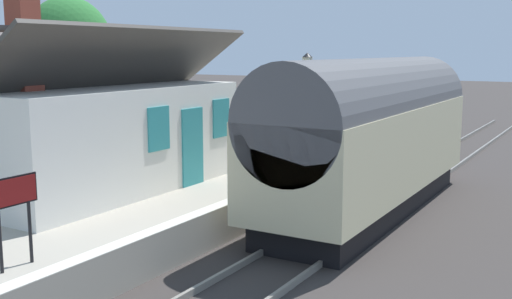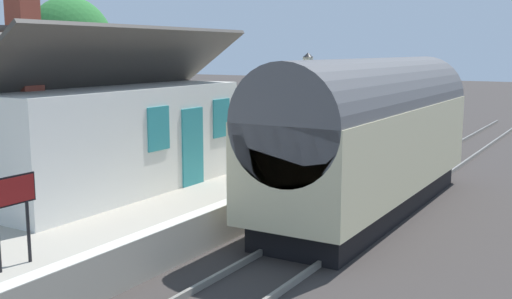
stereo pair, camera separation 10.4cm
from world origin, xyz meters
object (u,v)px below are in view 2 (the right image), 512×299
(train, at_px, (371,134))
(tree_behind_building, at_px, (70,48))
(planter_under_sign, at_px, (208,138))
(bench_by_lamp, at_px, (287,139))
(lamp_post_platform, at_px, (308,87))
(station_sign_board, at_px, (11,199))
(station_building, at_px, (96,132))
(bench_mid_platform, at_px, (320,130))
(planter_edge_near, at_px, (271,127))
(planter_edge_far, at_px, (279,125))

(train, distance_m, tree_behind_building, 11.19)
(planter_under_sign, bearing_deg, train, -106.61)
(bench_by_lamp, bearing_deg, lamp_post_platform, -139.06)
(station_sign_board, bearing_deg, bench_by_lamp, 7.31)
(station_building, height_order, planter_under_sign, station_building)
(bench_by_lamp, height_order, tree_behind_building, tree_behind_building)
(train, bearing_deg, bench_mid_platform, 35.80)
(bench_mid_platform, distance_m, planter_edge_near, 2.57)
(bench_mid_platform, xyz_separation_m, planter_edge_far, (1.99, 2.98, -0.20))
(lamp_post_platform, xyz_separation_m, tree_behind_building, (-1.87, 8.38, 1.22))
(planter_under_sign, bearing_deg, bench_by_lamp, -68.39)
(tree_behind_building, bearing_deg, bench_by_lamp, -58.72)
(bench_by_lamp, bearing_deg, train, -126.35)
(lamp_post_platform, bearing_deg, planter_edge_far, 34.77)
(planter_edge_far, bearing_deg, planter_under_sign, -177.75)
(bench_mid_platform, bearing_deg, tree_behind_building, 136.08)
(lamp_post_platform, bearing_deg, bench_mid_platform, 20.31)
(train, relative_size, station_sign_board, 6.81)
(bench_by_lamp, distance_m, lamp_post_platform, 3.44)
(planter_edge_far, distance_m, planter_under_sign, 5.90)
(station_building, bearing_deg, planter_edge_near, 4.53)
(station_building, distance_m, station_sign_board, 6.18)
(planter_edge_far, bearing_deg, train, -137.57)
(planter_edge_near, bearing_deg, planter_under_sign, 177.10)
(train, height_order, station_sign_board, train)
(station_sign_board, bearing_deg, planter_edge_near, 14.45)
(bench_mid_platform, height_order, planter_under_sign, bench_mid_platform)
(station_building, xyz_separation_m, planter_edge_near, (11.01, 0.87, -1.09))
(lamp_post_platform, bearing_deg, planter_under_sign, 77.42)
(bench_mid_platform, xyz_separation_m, bench_by_lamp, (-2.83, 0.00, 0.00))
(planter_edge_near, bearing_deg, lamp_post_platform, -141.12)
(planter_under_sign, height_order, station_sign_board, station_sign_board)
(lamp_post_platform, distance_m, tree_behind_building, 8.67)
(train, height_order, planter_under_sign, train)
(bench_mid_platform, relative_size, planter_edge_near, 1.92)
(station_sign_board, distance_m, tree_behind_building, 12.41)
(bench_by_lamp, relative_size, planter_under_sign, 1.74)
(planter_edge_near, relative_size, tree_behind_building, 0.12)
(bench_by_lamp, height_order, planter_edge_far, bench_by_lamp)
(station_building, relative_size, planter_under_sign, 9.83)
(planter_edge_near, height_order, tree_behind_building, tree_behind_building)
(train, bearing_deg, station_building, 126.99)
(train, xyz_separation_m, bench_mid_platform, (6.03, 4.35, -0.85))
(tree_behind_building, bearing_deg, lamp_post_platform, -77.39)
(station_building, relative_size, bench_by_lamp, 5.66)
(bench_by_lamp, xyz_separation_m, station_sign_board, (-12.93, -1.66, 0.71))
(planter_edge_far, xyz_separation_m, planter_under_sign, (-5.90, -0.23, 0.14))
(planter_under_sign, bearing_deg, bench_mid_platform, -35.05)
(bench_mid_platform, relative_size, bench_by_lamp, 1.00)
(train, bearing_deg, planter_edge_far, 42.43)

